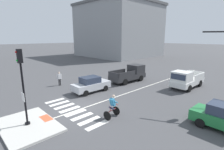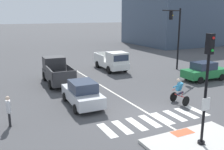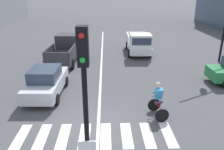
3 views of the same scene
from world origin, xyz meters
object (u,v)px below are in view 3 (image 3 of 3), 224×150
object	(u,v)px
traffic_light_mast	(221,11)
cyclist	(158,99)
signal_pole	(86,111)
pickup_truck_charcoal_westbound_far	(65,50)
car_silver_westbound_near	(46,82)
pickup_truck_white_eastbound_far	(139,44)

from	to	relation	value
traffic_light_mast	cyclist	world-z (taller)	traffic_light_mast
signal_pole	cyclist	world-z (taller)	signal_pole
traffic_light_mast	pickup_truck_charcoal_westbound_far	distance (m)	12.61
signal_pole	pickup_truck_charcoal_westbound_far	size ratio (longest dim) A/B	0.94
pickup_truck_charcoal_westbound_far	traffic_light_mast	bearing A→B (deg)	-3.68
pickup_truck_charcoal_westbound_far	cyclist	distance (m)	10.64
signal_pole	car_silver_westbound_near	world-z (taller)	signal_pole
pickup_truck_charcoal_westbound_far	cyclist	xyz separation A→B (m)	(5.80, -8.92, -0.11)
pickup_truck_charcoal_westbound_far	pickup_truck_white_eastbound_far	distance (m)	6.76
pickup_truck_charcoal_westbound_far	pickup_truck_white_eastbound_far	size ratio (longest dim) A/B	1.01
traffic_light_mast	signal_pole	bearing A→B (deg)	-125.50
pickup_truck_charcoal_westbound_far	cyclist	size ratio (longest dim) A/B	3.09
car_silver_westbound_near	traffic_light_mast	bearing A→B (deg)	24.81
cyclist	traffic_light_mast	bearing A→B (deg)	51.92
signal_pole	pickup_truck_white_eastbound_far	world-z (taller)	signal_pole
pickup_truck_charcoal_westbound_far	cyclist	world-z (taller)	pickup_truck_charcoal_westbound_far
pickup_truck_charcoal_westbound_far	pickup_truck_white_eastbound_far	world-z (taller)	same
traffic_light_mast	cyclist	bearing A→B (deg)	-128.08
signal_pole	traffic_light_mast	bearing A→B (deg)	54.50
car_silver_westbound_near	pickup_truck_white_eastbound_far	bearing A→B (deg)	53.03
signal_pole	traffic_light_mast	xyz separation A→B (m)	(9.30, 13.03, 1.06)
car_silver_westbound_near	pickup_truck_charcoal_westbound_far	distance (m)	6.43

